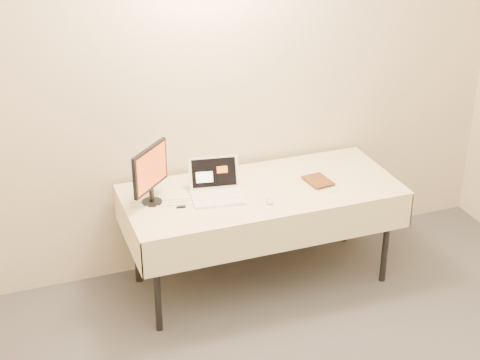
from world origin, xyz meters
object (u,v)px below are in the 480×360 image
object	(u,v)px
laptop	(216,187)
book	(309,171)
monitor	(150,171)
table	(262,197)

from	to	relation	value
laptop	book	distance (m)	0.64
monitor	book	world-z (taller)	monitor
table	laptop	distance (m)	0.34
table	monitor	xyz separation A→B (m)	(-0.74, 0.06, 0.29)
monitor	book	size ratio (longest dim) A/B	1.89
table	monitor	world-z (taller)	monitor
table	book	size ratio (longest dim) A/B	9.06
table	book	bearing A→B (deg)	-8.47
book	table	bearing A→B (deg)	165.08
table	laptop	world-z (taller)	laptop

